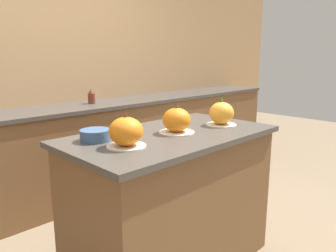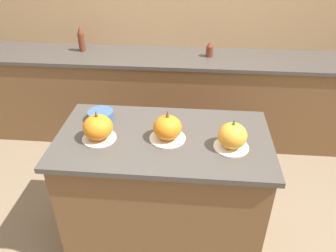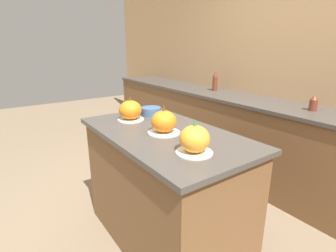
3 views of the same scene
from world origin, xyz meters
The scene contains 8 objects.
wall_back centered at (0.00, 1.75, 1.25)m, with size 8.00×0.06×2.50m.
kitchen_island centered at (0.00, 0.00, 0.47)m, with size 1.37×0.76×0.93m.
back_counter centered at (0.00, 1.42, 0.47)m, with size 6.00×0.60×0.94m.
pumpkin_cake_left centered at (-0.40, -0.06, 1.01)m, with size 0.21×0.21×0.20m.
pumpkin_cake_center centered at (0.03, -0.02, 1.00)m, with size 0.23×0.23×0.20m.
pumpkin_cake_right centered at (0.42, -0.08, 1.01)m, with size 0.21×0.21×0.20m.
bottle_short centered at (0.32, 1.44, 1.01)m, with size 0.07×0.07×0.15m.
mixing_bowl centered at (-0.45, 0.17, 0.96)m, with size 0.17×0.17×0.07m.
Camera 1 is at (-1.43, -1.42, 1.41)m, focal length 35.00 mm.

